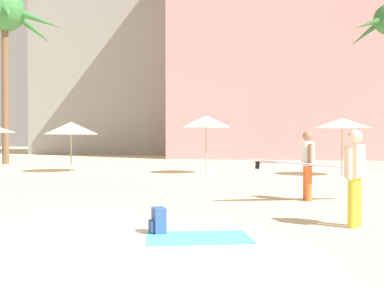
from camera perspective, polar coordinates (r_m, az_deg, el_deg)
ground at (r=6.94m, az=-18.09°, el=-12.16°), size 120.00×120.00×0.00m
hotel_pink at (r=38.08m, az=11.95°, el=11.51°), size 17.22×11.73×17.14m
hotel_tower_gray at (r=44.83m, az=-6.30°, el=14.04°), size 17.42×8.36×23.48m
palm_tree_far_left at (r=29.50m, az=-21.47°, el=13.72°), size 6.65×6.11×9.70m
cafe_umbrella_0 at (r=21.54m, az=-14.28°, el=1.85°), size 2.39×2.39×2.20m
cafe_umbrella_1 at (r=19.94m, az=1.71°, el=2.72°), size 2.04×2.04×2.44m
cafe_umbrella_3 at (r=19.84m, az=17.54°, el=2.41°), size 2.25×2.25×2.29m
beach_towel at (r=7.44m, az=0.76°, el=-11.15°), size 1.80×1.39×0.01m
backpack at (r=7.76m, az=-4.07°, el=-9.18°), size 0.33×0.35×0.42m
person_near_left at (r=11.79m, az=13.69°, el=-2.25°), size 3.05×1.44×1.70m
person_mid_center at (r=8.65m, az=18.91°, el=-3.39°), size 0.39×0.57×1.68m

